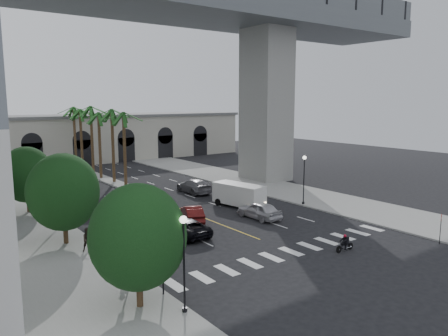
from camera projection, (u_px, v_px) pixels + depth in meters
ground at (277, 246)px, 33.69m from camera, size 140.00×140.00×0.00m
sidewalk_left at (24, 233)px, 36.76m from camera, size 8.00×100.00×0.15m
sidewalk_right at (282, 190)px, 54.41m from camera, size 8.00×100.00×0.15m
median at (98, 176)px, 63.83m from camera, size 2.00×24.00×0.20m
pier_building at (61, 139)px, 76.67m from camera, size 71.00×10.50×8.50m
bridge at (170, 35)px, 50.29m from camera, size 75.00×13.00×26.00m
palm_a at (123, 117)px, 54.50m from camera, size 3.20×3.20×10.30m
palm_b at (112, 114)px, 57.69m from camera, size 3.20×3.20×10.60m
palm_c at (99, 116)px, 60.76m from camera, size 3.20×3.20×10.10m
palm_d at (91, 110)px, 64.02m from camera, size 3.20×3.20×10.90m
palm_e at (80, 113)px, 67.12m from camera, size 3.20×3.20×10.40m
palm_f at (74, 110)px, 70.43m from camera, size 3.20×3.20×10.70m
street_tree_near at (138, 237)px, 23.04m from camera, size 5.20×5.20×6.89m
street_tree_mid at (63, 192)px, 33.32m from camera, size 5.44×5.44×7.21m
street_tree_far at (27, 175)px, 42.89m from camera, size 5.04×5.04×6.68m
lamp_post_left_near at (184, 256)px, 22.52m from camera, size 0.40×0.40×5.35m
lamp_post_left_far at (62, 189)px, 39.18m from camera, size 0.40×0.40×5.35m
lamp_post_right at (304, 176)px, 46.25m from camera, size 0.40×0.40×5.35m
traffic_signal_near at (163, 255)px, 24.67m from camera, size 0.25×0.18×3.65m
traffic_signal_far at (132, 237)px, 27.84m from camera, size 0.25×0.18×3.65m
motorcycle_rider at (345, 243)px, 32.53m from camera, size 1.80×0.49×1.30m
car_a at (259, 210)px, 41.41m from camera, size 2.07×4.86×1.64m
car_b at (192, 213)px, 40.48m from camera, size 3.13×4.77×1.49m
car_c at (185, 227)px, 36.13m from camera, size 2.45×5.25×1.45m
car_d at (194, 186)px, 52.89m from camera, size 2.67×5.93×1.69m
car_e at (141, 199)px, 46.28m from camera, size 1.86×4.58×1.56m
cargo_van at (239, 194)px, 45.78m from camera, size 3.18×6.06×2.45m
pedestrian_a at (130, 258)px, 27.99m from camera, size 0.73×0.50×1.95m
pedestrian_b at (88, 240)px, 32.07m from camera, size 0.89×0.72×1.74m
do_not_enter_sign at (441, 222)px, 33.84m from camera, size 0.56×0.28×2.45m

